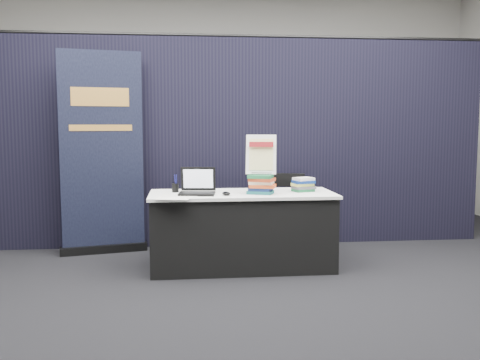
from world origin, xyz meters
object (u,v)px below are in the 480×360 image
(book_stack_short, at_px, (304,185))
(laptop, at_px, (197,188))
(book_stack_tall, at_px, (261,184))
(stacking_chair, at_px, (290,209))
(display_table, at_px, (242,230))
(info_sign, at_px, (261,155))
(pullup_banner, at_px, (102,165))

(book_stack_short, bearing_deg, laptop, -175.10)
(book_stack_tall, relative_size, stacking_chair, 0.32)
(display_table, distance_m, book_stack_tall, 0.51)
(display_table, distance_m, stacking_chair, 0.87)
(laptop, relative_size, book_stack_tall, 1.32)
(book_stack_tall, distance_m, stacking_chair, 0.92)
(book_stack_short, xyz_separation_m, stacking_chair, (-0.01, 0.59, -0.34))
(laptop, xyz_separation_m, book_stack_tall, (0.62, -0.04, 0.03))
(laptop, height_order, stacking_chair, laptop)
(info_sign, distance_m, stacking_chair, 1.04)
(book_stack_short, bearing_deg, display_table, -178.05)
(laptop, xyz_separation_m, stacking_chair, (1.05, 0.68, -0.33))
(info_sign, bearing_deg, stacking_chair, 68.32)
(laptop, height_order, book_stack_tall, laptop)
(info_sign, xyz_separation_m, pullup_banner, (-1.62, 0.86, -0.15))
(laptop, distance_m, info_sign, 0.69)
(display_table, relative_size, stacking_chair, 2.08)
(pullup_banner, distance_m, stacking_chair, 2.12)
(display_table, relative_size, laptop, 4.97)
(pullup_banner, bearing_deg, display_table, -40.85)
(info_sign, relative_size, stacking_chair, 0.46)
(book_stack_short, height_order, info_sign, info_sign)
(book_stack_tall, xyz_separation_m, stacking_chair, (0.43, 0.72, -0.36))
(laptop, distance_m, book_stack_short, 1.07)
(book_stack_tall, xyz_separation_m, pullup_banner, (-1.62, 0.89, 0.14))
(stacking_chair, bearing_deg, book_stack_short, -77.61)
(laptop, height_order, pullup_banner, pullup_banner)
(display_table, height_order, stacking_chair, stacking_chair)
(info_sign, distance_m, pullup_banner, 1.84)
(laptop, bearing_deg, book_stack_short, 11.97)
(display_table, bearing_deg, pullup_banner, 151.75)
(book_stack_tall, height_order, stacking_chair, book_stack_tall)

